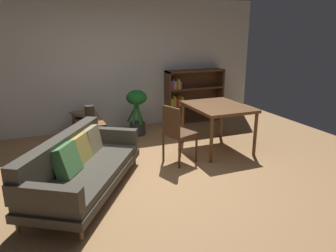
% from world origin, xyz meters
% --- Properties ---
extents(ground_plane, '(8.16, 8.16, 0.00)m').
position_xyz_m(ground_plane, '(0.00, 0.00, 0.00)').
color(ground_plane, '#A87A4C').
extents(back_wall_panel, '(6.80, 0.10, 2.70)m').
position_xyz_m(back_wall_panel, '(0.00, 2.70, 1.35)').
color(back_wall_panel, silver).
rests_on(back_wall_panel, ground_plane).
extents(fabric_couch, '(1.81, 2.20, 0.74)m').
position_xyz_m(fabric_couch, '(-0.97, -0.00, 0.36)').
color(fabric_couch, olive).
rests_on(fabric_couch, ground_plane).
extents(media_console, '(0.45, 1.23, 0.52)m').
position_xyz_m(media_console, '(-0.60, 1.79, 0.25)').
color(media_console, brown).
rests_on(media_console, ground_plane).
extents(open_laptop, '(0.48, 0.38, 0.10)m').
position_xyz_m(open_laptop, '(-0.66, 1.83, 0.54)').
color(open_laptop, '#333338').
rests_on(open_laptop, media_console).
extents(desk_speaker, '(0.17, 0.17, 0.29)m').
position_xyz_m(desk_speaker, '(-0.60, 1.44, 0.66)').
color(desk_speaker, '#2D2823').
rests_on(desk_speaker, media_console).
extents(potted_floor_plant, '(0.41, 0.55, 0.91)m').
position_xyz_m(potted_floor_plant, '(0.39, 2.00, 0.55)').
color(potted_floor_plant, '#333338').
rests_on(potted_floor_plant, ground_plane).
extents(dining_table, '(0.93, 1.18, 0.79)m').
position_xyz_m(dining_table, '(1.48, 0.72, 0.71)').
color(dining_table, brown).
rests_on(dining_table, ground_plane).
extents(dining_chair_near, '(0.53, 0.52, 0.93)m').
position_xyz_m(dining_chair_near, '(0.56, 0.38, 0.53)').
color(dining_chair_near, '#56351E').
rests_on(dining_chair_near, ground_plane).
extents(bookshelf, '(1.37, 0.32, 1.19)m').
position_xyz_m(bookshelf, '(1.82, 2.52, 0.58)').
color(bookshelf, '#56351E').
rests_on(bookshelf, ground_plane).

